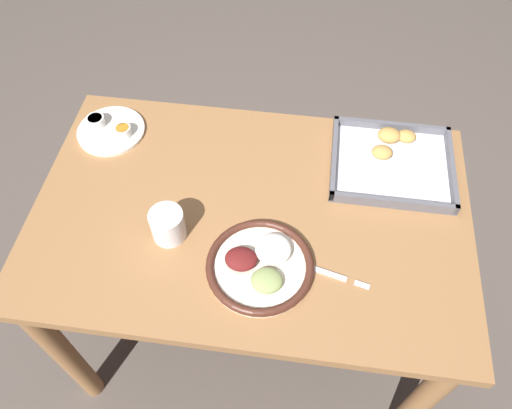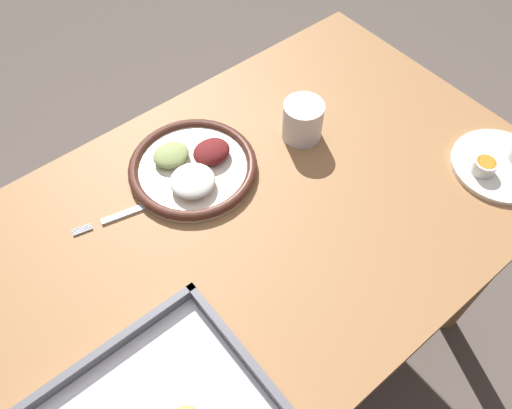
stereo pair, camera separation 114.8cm
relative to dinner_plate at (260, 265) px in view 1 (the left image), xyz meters
The scene contains 7 objects.
ground_plane 0.74m from the dinner_plate, 105.97° to the left, with size 8.00×8.00×0.00m, color #564C44.
dining_table 0.21m from the dinner_plate, 105.97° to the left, with size 1.09×0.70×0.71m.
dinner_plate is the anchor object (origin of this frame).
fork 0.15m from the dinner_plate, ahead, with size 0.19×0.06×0.00m.
saucer_plate 0.60m from the dinner_plate, 141.97° to the left, with size 0.19×0.19×0.04m.
baking_tray 0.47m from the dinner_plate, 49.90° to the left, with size 0.32×0.28×0.04m.
drinking_cup 0.24m from the dinner_plate, 165.22° to the left, with size 0.08×0.08×0.08m.
Camera 1 is at (0.11, -0.70, 1.73)m, focal length 35.00 mm.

